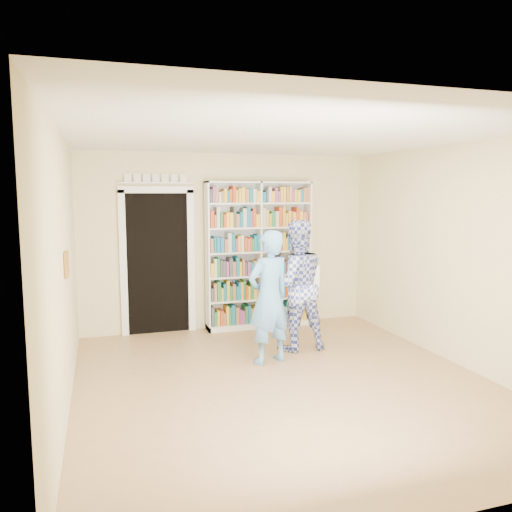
# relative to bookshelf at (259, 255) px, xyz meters

# --- Properties ---
(floor) EXTENTS (5.00, 5.00, 0.00)m
(floor) POSITION_rel_bookshelf_xyz_m (-0.44, -2.34, -1.15)
(floor) COLOR #9E754C
(floor) RESTS_ON ground
(ceiling) EXTENTS (5.00, 5.00, 0.00)m
(ceiling) POSITION_rel_bookshelf_xyz_m (-0.44, -2.34, 1.55)
(ceiling) COLOR white
(ceiling) RESTS_ON wall_back
(wall_back) EXTENTS (4.50, 0.00, 4.50)m
(wall_back) POSITION_rel_bookshelf_xyz_m (-0.44, 0.16, 0.20)
(wall_back) COLOR beige
(wall_back) RESTS_ON floor
(wall_left) EXTENTS (0.00, 5.00, 5.00)m
(wall_left) POSITION_rel_bookshelf_xyz_m (-2.69, -2.34, 0.20)
(wall_left) COLOR beige
(wall_left) RESTS_ON floor
(wall_right) EXTENTS (0.00, 5.00, 5.00)m
(wall_right) POSITION_rel_bookshelf_xyz_m (1.81, -2.34, 0.20)
(wall_right) COLOR beige
(wall_right) RESTS_ON floor
(bookshelf) EXTENTS (1.65, 0.31, 2.28)m
(bookshelf) POSITION_rel_bookshelf_xyz_m (0.00, 0.00, 0.00)
(bookshelf) COLOR white
(bookshelf) RESTS_ON floor
(doorway) EXTENTS (1.10, 0.08, 2.43)m
(doorway) POSITION_rel_bookshelf_xyz_m (-1.54, 0.13, 0.03)
(doorway) COLOR black
(doorway) RESTS_ON floor
(wall_art) EXTENTS (0.03, 0.25, 0.25)m
(wall_art) POSITION_rel_bookshelf_xyz_m (-2.67, -2.14, 0.25)
(wall_art) COLOR brown
(wall_art) RESTS_ON wall_left
(man_blue) EXTENTS (0.70, 0.57, 1.65)m
(man_blue) POSITION_rel_bookshelf_xyz_m (-0.39, -1.64, -0.32)
(man_blue) COLOR #5F99D5
(man_blue) RESTS_ON floor
(man_plaid) EXTENTS (0.86, 0.68, 1.75)m
(man_plaid) POSITION_rel_bookshelf_xyz_m (0.13, -1.23, -0.27)
(man_plaid) COLOR #34419F
(man_plaid) RESTS_ON floor
(paper_sheet) EXTENTS (0.21, 0.05, 0.30)m
(paper_sheet) POSITION_rel_bookshelf_xyz_m (0.31, -1.39, -0.15)
(paper_sheet) COLOR white
(paper_sheet) RESTS_ON man_plaid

